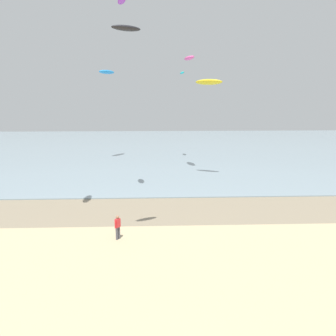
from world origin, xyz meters
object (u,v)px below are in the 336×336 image
at_px(kite_aloft_2, 122,1).
at_px(person_left_flank, 118,226).
at_px(kite_aloft_3, 182,73).
at_px(kite_aloft_4, 126,28).
at_px(kite_aloft_8, 189,58).
at_px(kite_aloft_6, 107,72).
at_px(kite_aloft_5, 209,82).

bearing_deg(kite_aloft_2, person_left_flank, -6.32).
bearing_deg(kite_aloft_3, kite_aloft_4, 166.97).
relative_size(person_left_flank, kite_aloft_3, 0.89).
height_order(kite_aloft_3, kite_aloft_8, kite_aloft_8).
xyz_separation_m(person_left_flank, kite_aloft_4, (0.94, -1.14, 12.67)).
bearing_deg(person_left_flank, kite_aloft_6, 97.78).
relative_size(kite_aloft_3, kite_aloft_5, 0.61).
relative_size(kite_aloft_2, kite_aloft_3, 1.15).
relative_size(kite_aloft_3, kite_aloft_4, 1.04).
relative_size(kite_aloft_3, kite_aloft_8, 0.64).
bearing_deg(kite_aloft_4, kite_aloft_8, 47.04).
bearing_deg(kite_aloft_6, kite_aloft_3, 119.92).
relative_size(kite_aloft_4, kite_aloft_6, 0.54).
relative_size(person_left_flank, kite_aloft_6, 0.50).
relative_size(kite_aloft_2, kite_aloft_6, 0.65).
xyz_separation_m(kite_aloft_2, kite_aloft_8, (7.18, 12.02, -3.51)).
xyz_separation_m(kite_aloft_4, kite_aloft_6, (-5.25, 32.64, -0.26)).
distance_m(person_left_flank, kite_aloft_4, 12.76).
xyz_separation_m(person_left_flank, kite_aloft_5, (8.88, 18.18, 10.43)).
bearing_deg(kite_aloft_3, kite_aloft_8, 178.06).
relative_size(person_left_flank, kite_aloft_8, 0.57).
distance_m(kite_aloft_2, kite_aloft_8, 14.44).
bearing_deg(kite_aloft_3, kite_aloft_2, 158.91).
xyz_separation_m(kite_aloft_2, kite_aloft_5, (9.06, 8.02, -6.56)).
relative_size(kite_aloft_2, kite_aloft_4, 1.19).
relative_size(kite_aloft_2, kite_aloft_8, 0.74).
bearing_deg(kite_aloft_8, kite_aloft_5, -165.22).
bearing_deg(kite_aloft_5, kite_aloft_8, -38.94).
bearing_deg(kite_aloft_8, kite_aloft_4, 155.10).
height_order(kite_aloft_6, kite_aloft_8, kite_aloft_8).
xyz_separation_m(kite_aloft_5, kite_aloft_6, (-13.19, 13.32, 1.98)).
distance_m(kite_aloft_4, kite_aloft_6, 33.06).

